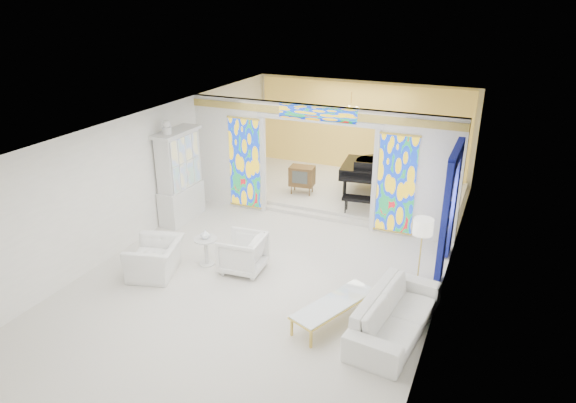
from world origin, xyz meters
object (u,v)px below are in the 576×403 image
at_px(armchair_right, 243,253).
at_px(tv_console, 302,176).
at_px(sofa, 395,314).
at_px(grand_piano, 374,168).
at_px(armchair_left, 155,258).
at_px(china_cabinet, 180,177).
at_px(coffee_table, 334,304).

distance_m(armchair_right, tv_console, 4.30).
height_order(armchair_right, tv_console, tv_console).
bearing_deg(sofa, grand_piano, 25.34).
xyz_separation_m(armchair_left, sofa, (5.05, 0.04, -0.01)).
distance_m(sofa, tv_console, 6.40).
height_order(grand_piano, tv_console, grand_piano).
bearing_deg(armchair_left, china_cabinet, -174.12).
bearing_deg(tv_console, sofa, -59.54).
bearing_deg(sofa, tv_console, 43.70).
relative_size(china_cabinet, armchair_right, 3.03).
bearing_deg(tv_console, china_cabinet, -138.93).
height_order(sofa, tv_console, tv_console).
xyz_separation_m(armchair_right, coffee_table, (2.38, -0.97, -0.04)).
xyz_separation_m(armchair_right, tv_console, (-0.39, 4.28, 0.29)).
relative_size(china_cabinet, grand_piano, 0.96).
xyz_separation_m(sofa, grand_piano, (-2.00, 5.96, 0.55)).
bearing_deg(armchair_left, armchair_right, 101.33).
bearing_deg(armchair_right, sofa, 71.41).
relative_size(sofa, tv_console, 3.09).
bearing_deg(armchair_right, grand_piano, 159.14).
distance_m(coffee_table, grand_piano, 6.19).
height_order(china_cabinet, armchair_right, china_cabinet).
xyz_separation_m(sofa, coffee_table, (-1.07, -0.14, 0.01)).
height_order(armchair_right, sofa, armchair_right).
distance_m(china_cabinet, armchair_right, 3.31).
relative_size(coffee_table, grand_piano, 0.66).
distance_m(china_cabinet, armchair_left, 2.94).
distance_m(sofa, grand_piano, 6.31).
bearing_deg(sofa, armchair_right, 83.24).
height_order(china_cabinet, tv_console, china_cabinet).
xyz_separation_m(china_cabinet, armchair_right, (2.72, -1.73, -0.76)).
relative_size(armchair_left, armchair_right, 1.26).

